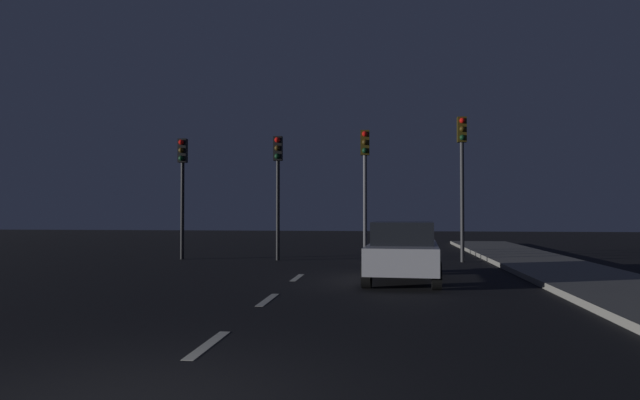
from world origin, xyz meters
name	(u,v)px	position (x,y,z in m)	size (l,w,h in m)	color
ground_plane	(274,295)	(0.00, 7.00, 0.00)	(80.00, 80.00, 0.00)	black
lane_stripe_second	(208,344)	(0.00, 2.60, 0.00)	(0.16, 1.60, 0.01)	silver
lane_stripe_third	(268,300)	(0.00, 6.40, 0.00)	(0.16, 1.60, 0.01)	silver
lane_stripe_fourth	(297,277)	(0.00, 10.20, 0.00)	(0.16, 1.60, 0.01)	silver
traffic_signal_far_left	(182,174)	(-5.22, 15.42, 3.20)	(0.32, 0.38, 4.54)	black
traffic_signal_center_left	(278,173)	(-1.56, 15.42, 3.22)	(0.32, 0.38, 4.57)	black
traffic_signal_center_right	(365,169)	(1.65, 15.42, 3.33)	(0.32, 0.38, 4.74)	#4C4C51
traffic_signal_far_right	(462,161)	(5.09, 15.42, 3.60)	(0.32, 0.38, 5.16)	#2D2D30
car_stopped_ahead	(403,251)	(2.83, 9.84, 0.77)	(2.06, 4.39, 1.53)	silver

